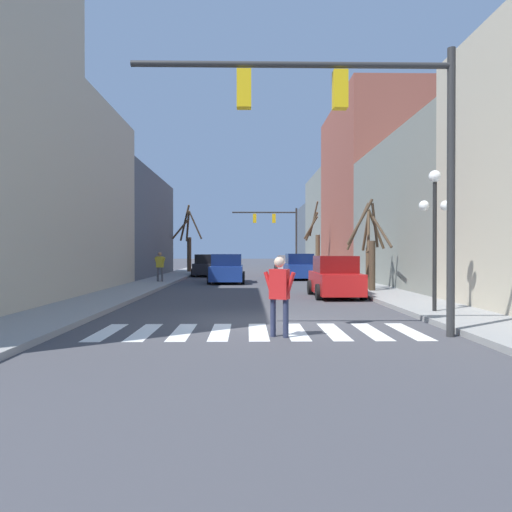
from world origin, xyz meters
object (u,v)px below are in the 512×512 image
car_driving_toward_lane (227,269)px  car_at_intersection (299,267)px  car_parked_right_near (287,265)px  car_parked_right_mid (207,266)px  street_lamp_right_corner (435,211)px  street_tree_right_mid (372,253)px  street_tree_right_near (368,249)px  street_tree_left_far (316,244)px  street_tree_left_near (188,242)px  traffic_signal_far (278,226)px  traffic_signal_near (359,126)px  pedestrian_crossing_street (279,290)px  car_parked_right_far (335,278)px  pedestrian_near_right_corner (160,264)px

car_driving_toward_lane → car_at_intersection: bearing=128.1°
car_parked_right_near → car_parked_right_mid: 8.89m
street_lamp_right_corner → street_tree_right_mid: same height
street_tree_right_near → street_tree_left_far: (0.12, 18.61, 0.50)m
street_tree_left_near → street_tree_left_far: size_ratio=0.99×
traffic_signal_far → street_tree_left_near: bearing=-169.7°
traffic_signal_near → car_driving_toward_lane: 20.20m
traffic_signal_near → pedestrian_crossing_street: (-1.77, 0.02, -3.65)m
traffic_signal_near → car_at_intersection: bearing=87.2°
car_parked_right_mid → pedestrian_crossing_street: 28.13m
street_tree_right_near → street_tree_left_far: bearing=89.6°
traffic_signal_near → traffic_signal_far: bearing=89.4°
traffic_signal_near → car_parked_right_far: 10.57m
traffic_signal_far → car_parked_right_far: (0.86, -25.12, -3.47)m
car_at_intersection → street_tree_left_near: bearing=41.2°
street_tree_left_near → street_tree_right_near: (10.95, -21.02, -0.75)m
traffic_signal_near → car_parked_right_mid: 28.71m
car_driving_toward_lane → street_tree_right_mid: bearing=40.5°
car_driving_toward_lane → pedestrian_near_right_corner: 4.06m
street_tree_right_near → street_lamp_right_corner: bearing=-91.0°
traffic_signal_far → car_parked_right_mid: size_ratio=1.28×
car_parked_right_far → car_parked_right_mid: bearing=20.6°
car_parked_right_near → street_tree_left_near: 9.09m
car_at_intersection → street_tree_right_mid: bearing=-170.3°
car_parked_right_far → car_driving_toward_lane: 10.90m
car_parked_right_mid → pedestrian_crossing_street: bearing=-172.2°
car_parked_right_near → street_tree_left_far: size_ratio=0.77×
street_lamp_right_corner → street_tree_right_near: bearing=89.0°
car_parked_right_far → pedestrian_crossing_street: (-2.98, -9.73, 0.26)m
street_lamp_right_corner → car_parked_right_far: street_lamp_right_corner is taller
car_at_intersection → street_tree_left_near: 13.60m
street_lamp_right_corner → street_tree_right_near: 8.87m
pedestrian_near_right_corner → street_tree_right_near: street_tree_right_near is taller
street_lamp_right_corner → street_tree_left_far: street_tree_left_far is taller
street_lamp_right_corner → car_parked_right_far: bearing=106.7°
pedestrian_near_right_corner → street_tree_left_near: bearing=-66.2°
car_parked_right_mid → pedestrian_crossing_street: (3.84, -27.86, 0.27)m
street_lamp_right_corner → car_parked_right_near: 30.27m
car_parked_right_far → car_parked_right_mid: (-6.82, 18.13, -0.01)m
traffic_signal_near → street_tree_left_far: bearing=83.8°
car_parked_right_near → car_driving_toward_lane: (-4.84, -14.22, 0.07)m
car_parked_right_far → street_tree_right_near: size_ratio=1.02×
car_parked_right_far → car_driving_toward_lane: size_ratio=0.86×
street_tree_left_near → street_tree_right_near: bearing=-62.5°
car_parked_right_mid → street_tree_left_near: street_tree_left_near is taller
traffic_signal_far → pedestrian_near_right_corner: size_ratio=3.46×
street_lamp_right_corner → street_tree_right_mid: (0.10, 7.84, -1.25)m
traffic_signal_far → street_lamp_right_corner: traffic_signal_far is taller
pedestrian_near_right_corner → street_tree_left_near: street_tree_left_near is taller
car_driving_toward_lane → street_lamp_right_corner: bearing=23.1°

